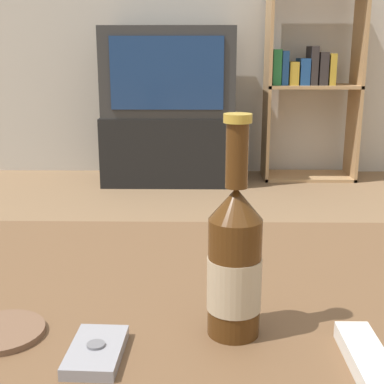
% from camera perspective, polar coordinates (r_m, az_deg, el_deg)
% --- Properties ---
extents(coffee_table, '(1.08, 0.68, 0.49)m').
position_cam_1_polar(coffee_table, '(0.81, -0.04, -15.96)').
color(coffee_table, brown).
rests_on(coffee_table, ground_plane).
extents(tv_stand, '(0.84, 0.47, 0.43)m').
position_cam_1_polar(tv_stand, '(3.47, -2.37, 4.70)').
color(tv_stand, black).
rests_on(tv_stand, ground_plane).
extents(television, '(0.81, 0.46, 0.54)m').
position_cam_1_polar(television, '(3.41, -2.46, 12.69)').
color(television, '#2D2D2D').
rests_on(television, tv_stand).
extents(bookshelf, '(0.59, 0.30, 1.21)m').
position_cam_1_polar(bookshelf, '(3.58, 12.29, 11.60)').
color(bookshelf, tan).
rests_on(bookshelf, ground_plane).
extents(beer_bottle, '(0.07, 0.07, 0.27)m').
position_cam_1_polar(beer_bottle, '(0.65, 4.57, -7.46)').
color(beer_bottle, '#47280F').
rests_on(beer_bottle, coffee_table).
extents(cell_phone, '(0.06, 0.10, 0.02)m').
position_cam_1_polar(cell_phone, '(0.64, -10.18, -16.38)').
color(cell_phone, gray).
rests_on(cell_phone, coffee_table).
extents(remote_control, '(0.04, 0.16, 0.02)m').
position_cam_1_polar(remote_control, '(0.63, 18.54, -17.20)').
color(remote_control, white).
rests_on(remote_control, coffee_table).
extents(coaster, '(0.10, 0.10, 0.01)m').
position_cam_1_polar(coaster, '(0.72, -19.61, -13.90)').
color(coaster, brown).
rests_on(coaster, coffee_table).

